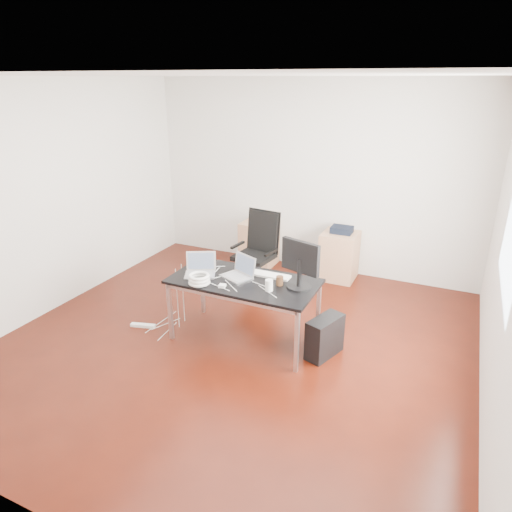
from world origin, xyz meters
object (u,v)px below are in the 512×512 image
at_px(desk, 244,284).
at_px(filing_cabinet_left, 259,243).
at_px(office_chair, 257,248).
at_px(filing_cabinet_right, 339,256).
at_px(pc_tower, 325,337).

height_order(desk, filing_cabinet_left, desk).
bearing_deg(office_chair, filing_cabinet_left, 120.69).
relative_size(desk, filing_cabinet_right, 2.29).
relative_size(filing_cabinet_right, pc_tower, 1.56).
bearing_deg(pc_tower, office_chair, 156.78).
height_order(desk, pc_tower, desk).
relative_size(filing_cabinet_left, pc_tower, 1.56).
xyz_separation_m(desk, filing_cabinet_right, (0.51, 2.11, -0.33)).
height_order(desk, filing_cabinet_right, desk).
xyz_separation_m(desk, pc_tower, (0.92, 0.06, -0.46)).
xyz_separation_m(filing_cabinet_left, filing_cabinet_right, (1.29, 0.00, 0.00)).
bearing_deg(desk, filing_cabinet_right, 76.32).
height_order(office_chair, filing_cabinet_right, office_chair).
bearing_deg(filing_cabinet_left, desk, -69.87).
relative_size(desk, pc_tower, 3.56).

